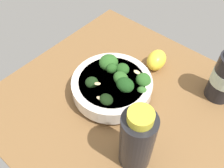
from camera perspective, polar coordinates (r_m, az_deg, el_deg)
ground_plane at (r=64.91cm, az=1.97°, el=-4.53°), size 58.10×58.10×3.35cm
bowl_of_broccoli at (r=61.91cm, az=0.23°, el=-0.12°), size 20.25×20.25×9.18cm
lemon_wedge at (r=70.48cm, az=10.36°, el=5.45°), size 7.81×6.35×5.17cm
bottle_tall at (r=48.62cm, az=5.80°, el=-12.72°), size 6.82×6.82×17.25cm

